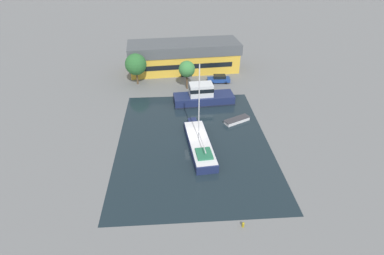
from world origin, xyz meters
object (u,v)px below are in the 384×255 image
object	(u,v)px
parked_car	(219,79)
motor_cruiser	(203,96)
warehouse_building	(184,56)
small_dinghy	(237,120)
quay_tree_near_building	(187,69)
quay_tree_by_water	(136,64)
sailboat_moored	(199,144)

from	to	relation	value
parked_car	motor_cruiser	distance (m)	9.78
warehouse_building	small_dinghy	world-z (taller)	warehouse_building
warehouse_building	small_dinghy	xyz separation A→B (m)	(7.68, -23.69, -2.89)
quay_tree_near_building	motor_cruiser	world-z (taller)	quay_tree_near_building
warehouse_building	quay_tree_by_water	distance (m)	12.39
quay_tree_by_water	sailboat_moored	xyz separation A→B (m)	(10.86, -23.22, -3.58)
motor_cruiser	small_dinghy	size ratio (longest dim) A/B	2.41
warehouse_building	motor_cruiser	bearing A→B (deg)	-85.64
quay_tree_near_building	small_dinghy	xyz separation A→B (m)	(7.54, -13.55, -3.79)
parked_car	sailboat_moored	distance (m)	23.60
quay_tree_near_building	quay_tree_by_water	xyz separation A→B (m)	(-10.13, 2.89, 0.14)
quay_tree_by_water	sailboat_moored	size ratio (longest dim) A/B	0.50
quay_tree_near_building	sailboat_moored	size ratio (longest dim) A/B	0.45
motor_cruiser	warehouse_building	bearing A→B (deg)	4.60
warehouse_building	small_dinghy	size ratio (longest dim) A/B	5.38
sailboat_moored	warehouse_building	bearing A→B (deg)	85.99
parked_car	motor_cruiser	world-z (taller)	motor_cruiser
quay_tree_near_building	sailboat_moored	bearing A→B (deg)	-87.97
sailboat_moored	small_dinghy	xyz separation A→B (m)	(6.81, 6.78, -0.36)
warehouse_building	motor_cruiser	xyz separation A→B (m)	(2.72, -16.48, -1.87)
quay_tree_near_building	small_dinghy	bearing A→B (deg)	-60.92
parked_car	motor_cruiser	bearing A→B (deg)	155.26
small_dinghy	sailboat_moored	bearing A→B (deg)	-72.29
sailboat_moored	motor_cruiser	distance (m)	14.13
warehouse_building	motor_cruiser	size ratio (longest dim) A/B	2.23
quay_tree_near_building	small_dinghy	world-z (taller)	quay_tree_near_building
quay_tree_near_building	quay_tree_by_water	size ratio (longest dim) A/B	0.89
quay_tree_near_building	motor_cruiser	distance (m)	7.39
warehouse_building	sailboat_moored	xyz separation A→B (m)	(0.86, -30.46, -2.53)
warehouse_building	sailboat_moored	size ratio (longest dim) A/B	1.97
warehouse_building	parked_car	size ratio (longest dim) A/B	5.35
quay_tree_by_water	sailboat_moored	bearing A→B (deg)	-64.94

